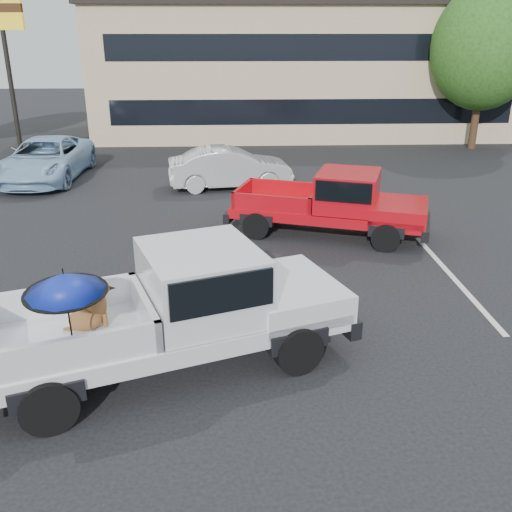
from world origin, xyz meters
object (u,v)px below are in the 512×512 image
object	(u,v)px
silver_pickup	(187,302)
blue_suv	(46,159)
silver_sedan	(230,168)
tree_back	(370,40)
tree_right	(485,48)
motel_sign	(4,37)
red_pickup	(341,201)

from	to	relation	value
silver_pickup	blue_suv	xyz separation A→B (m)	(-5.76, 12.12, -0.34)
silver_sedan	blue_suv	bearing A→B (deg)	70.02
tree_back	blue_suv	world-z (taller)	tree_back
silver_pickup	tree_right	bearing A→B (deg)	36.05
blue_suv	silver_pickup	bearing A→B (deg)	-63.08
tree_right	silver_sedan	xyz separation A→B (m)	(-10.72, -6.30, -3.54)
motel_sign	silver_sedan	world-z (taller)	motel_sign
silver_pickup	silver_sedan	distance (m)	10.77
tree_back	silver_sedan	bearing A→B (deg)	-118.37
red_pickup	silver_sedan	size ratio (longest dim) A/B	1.32
red_pickup	silver_sedan	world-z (taller)	red_pickup
motel_sign	red_pickup	bearing A→B (deg)	-39.77
silver_pickup	red_pickup	xyz separation A→B (m)	(3.44, 5.84, -0.14)
silver_sedan	red_pickup	bearing A→B (deg)	-158.35
tree_right	tree_back	xyz separation A→B (m)	(-3.00, 8.00, 0.20)
tree_right	blue_suv	bearing A→B (deg)	-163.96
silver_sedan	blue_suv	world-z (taller)	blue_suv
red_pickup	blue_suv	world-z (taller)	red_pickup
tree_back	blue_suv	bearing A→B (deg)	-137.56
red_pickup	blue_suv	bearing A→B (deg)	164.44
motel_sign	blue_suv	distance (m)	5.25
tree_right	red_pickup	xyz separation A→B (m)	(-7.94, -11.20, -3.30)
silver_pickup	silver_sedan	world-z (taller)	silver_pickup
tree_right	red_pickup	distance (m)	14.12
motel_sign	tree_right	world-z (taller)	tree_right
blue_suv	red_pickup	bearing A→B (deg)	-32.79
silver_sedan	silver_pickup	bearing A→B (deg)	168.58
tree_back	red_pickup	xyz separation A→B (m)	(-4.94, -19.20, -3.51)
silver_sedan	blue_suv	xyz separation A→B (m)	(-6.42, 1.37, 0.05)
red_pickup	silver_sedan	xyz separation A→B (m)	(-2.78, 4.90, -0.24)
tree_right	silver_sedan	distance (m)	12.93
tree_back	motel_sign	bearing A→B (deg)	-147.99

